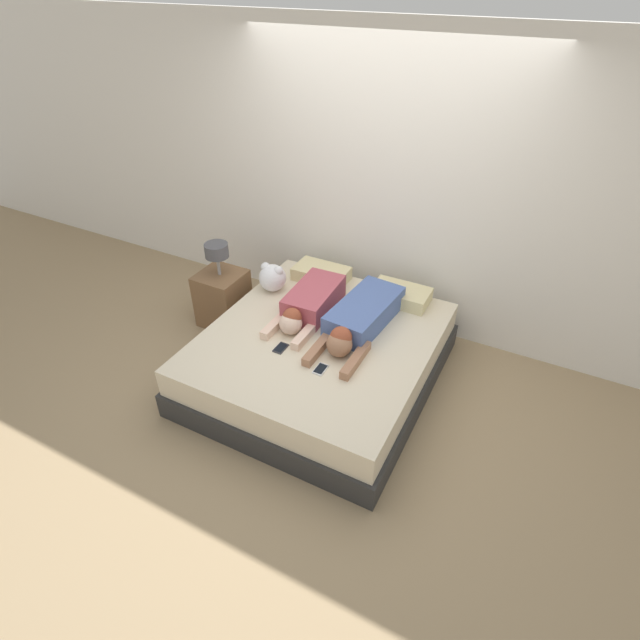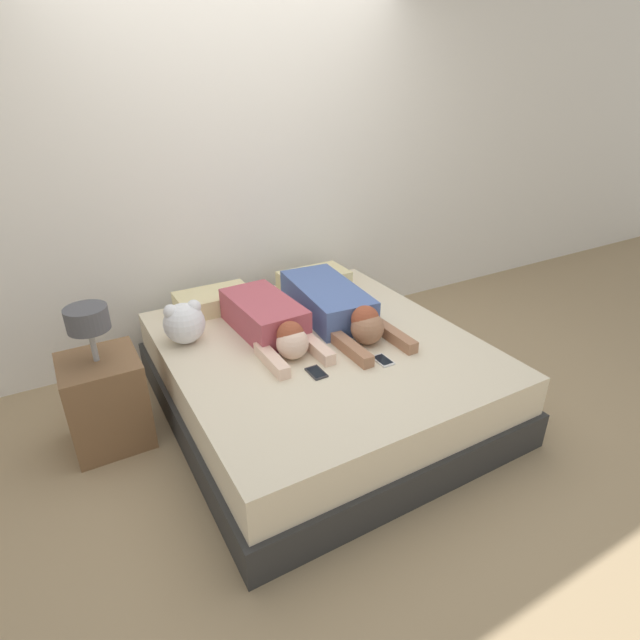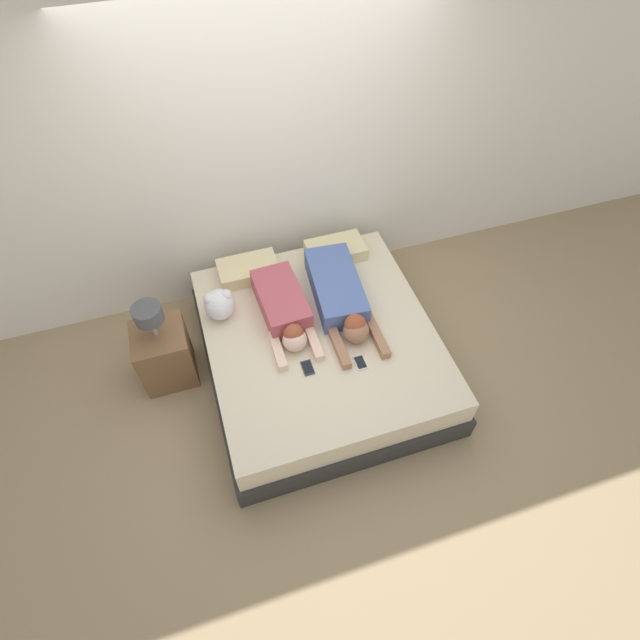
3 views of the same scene
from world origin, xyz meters
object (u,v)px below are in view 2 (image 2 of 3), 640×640
at_px(pillow_head_right, 314,279).
at_px(person_left, 270,321).
at_px(bed, 320,374).
at_px(person_right, 335,306).
at_px(cell_phone_left, 316,373).
at_px(pillow_head_left, 214,301).
at_px(nightstand, 105,396).
at_px(cell_phone_right, 383,360).
at_px(plush_toy, 184,322).

distance_m(pillow_head_right, person_left, 0.83).
xyz_separation_m(bed, pillow_head_right, (0.39, 0.78, 0.29)).
height_order(person_right, cell_phone_left, person_right).
bearing_deg(person_left, pillow_head_right, 42.01).
height_order(bed, pillow_head_left, pillow_head_left).
relative_size(person_left, person_right, 0.80).
bearing_deg(person_right, pillow_head_left, 138.76).
bearing_deg(nightstand, bed, -13.83).
height_order(pillow_head_right, cell_phone_left, pillow_head_right).
bearing_deg(cell_phone_right, person_right, 85.80).
bearing_deg(person_right, person_left, 179.97).
distance_m(pillow_head_left, person_left, 0.58).
height_order(person_left, nightstand, nightstand).
height_order(cell_phone_left, nightstand, nightstand).
distance_m(bed, pillow_head_right, 0.92).
relative_size(cell_phone_right, plush_toy, 0.50).
bearing_deg(plush_toy, pillow_head_left, 50.18).
xyz_separation_m(cell_phone_right, plush_toy, (-0.90, 0.78, 0.13)).
height_order(person_right, cell_phone_right, person_right).
bearing_deg(pillow_head_left, pillow_head_right, 0.00).
distance_m(pillow_head_right, person_right, 0.58).
bearing_deg(cell_phone_right, pillow_head_right, 80.36).
distance_m(pillow_head_left, nightstand, 0.97).
relative_size(person_left, cell_phone_left, 6.94).
bearing_deg(person_right, cell_phone_left, -130.07).
distance_m(bed, cell_phone_right, 0.48).
height_order(pillow_head_left, nightstand, nightstand).
xyz_separation_m(pillow_head_right, nightstand, (-1.60, -0.48, -0.22)).
xyz_separation_m(cell_phone_left, plush_toy, (-0.51, 0.70, 0.13)).
bearing_deg(cell_phone_right, nightstand, 154.67).
height_order(plush_toy, nightstand, nightstand).
xyz_separation_m(pillow_head_right, plush_toy, (-1.09, -0.37, 0.07)).
bearing_deg(person_left, cell_phone_right, -54.39).
height_order(pillow_head_left, cell_phone_left, pillow_head_left).
height_order(pillow_head_right, nightstand, nightstand).
distance_m(bed, person_left, 0.46).
bearing_deg(pillow_head_left, nightstand, -149.71).
height_order(bed, cell_phone_right, cell_phone_right).
xyz_separation_m(cell_phone_right, nightstand, (-1.41, 0.67, -0.16)).
bearing_deg(pillow_head_left, person_left, -73.14).
xyz_separation_m(person_left, plush_toy, (-0.47, 0.19, 0.03)).
bearing_deg(cell_phone_left, nightstand, 149.90).
bearing_deg(person_left, plush_toy, 158.34).
bearing_deg(person_left, bed, -44.53).
xyz_separation_m(pillow_head_left, pillow_head_right, (0.79, 0.00, 0.00)).
relative_size(person_left, cell_phone_right, 6.94).
relative_size(bed, pillow_head_right, 3.92).
bearing_deg(cell_phone_right, person_left, 125.61).
relative_size(bed, cell_phone_left, 15.12).
distance_m(person_left, cell_phone_right, 0.73).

